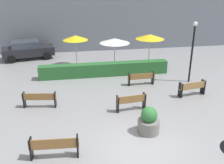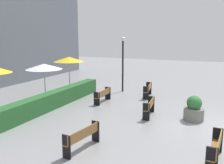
{
  "view_description": "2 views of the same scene",
  "coord_description": "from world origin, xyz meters",
  "px_view_note": "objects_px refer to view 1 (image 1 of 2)",
  "views": [
    {
      "loc": [
        -2.65,
        -8.45,
        6.22
      ],
      "look_at": [
        -0.49,
        3.98,
        1.24
      ],
      "focal_mm": 40.93,
      "sensor_mm": 36.0,
      "label": 1
    },
    {
      "loc": [
        -11.6,
        -0.21,
        4.06
      ],
      "look_at": [
        1.08,
        5.38,
        1.46
      ],
      "focal_mm": 40.05,
      "sensor_mm": 36.0,
      "label": 2
    }
  ],
  "objects_px": {
    "parked_car": "(28,50)",
    "patio_umbrella_white": "(115,41)",
    "lamp_post": "(193,46)",
    "patio_umbrella_yellow_far": "(150,37)",
    "bench_far_left": "(39,99)",
    "bench_near_left": "(54,146)",
    "patio_umbrella_yellow": "(75,38)",
    "bench_mid_center": "(131,101)",
    "planter_pot": "(149,122)",
    "bench_far_right": "(192,87)",
    "bench_back_row": "(141,78)"
  },
  "relations": [
    {
      "from": "bench_far_left",
      "to": "parked_car",
      "type": "height_order",
      "value": "parked_car"
    },
    {
      "from": "bench_far_left",
      "to": "bench_mid_center",
      "type": "height_order",
      "value": "bench_mid_center"
    },
    {
      "from": "patio_umbrella_yellow_far",
      "to": "patio_umbrella_white",
      "type": "bearing_deg",
      "value": 178.73
    },
    {
      "from": "lamp_post",
      "to": "patio_umbrella_yellow",
      "type": "xyz_separation_m",
      "value": [
        -7.21,
        4.57,
        -0.16
      ]
    },
    {
      "from": "bench_near_left",
      "to": "lamp_post",
      "type": "distance_m",
      "value": 10.91
    },
    {
      "from": "parked_car",
      "to": "patio_umbrella_white",
      "type": "bearing_deg",
      "value": -29.58
    },
    {
      "from": "bench_far_left",
      "to": "bench_back_row",
      "type": "distance_m",
      "value": 6.52
    },
    {
      "from": "bench_back_row",
      "to": "bench_near_left",
      "type": "height_order",
      "value": "bench_near_left"
    },
    {
      "from": "bench_far_left",
      "to": "bench_near_left",
      "type": "relative_size",
      "value": 0.96
    },
    {
      "from": "lamp_post",
      "to": "patio_umbrella_white",
      "type": "xyz_separation_m",
      "value": [
        -4.39,
        3.51,
        -0.26
      ]
    },
    {
      "from": "bench_near_left",
      "to": "patio_umbrella_yellow",
      "type": "bearing_deg",
      "value": 83.32
    },
    {
      "from": "bench_far_left",
      "to": "patio_umbrella_yellow_far",
      "type": "height_order",
      "value": "patio_umbrella_yellow_far"
    },
    {
      "from": "bench_far_left",
      "to": "patio_umbrella_yellow",
      "type": "height_order",
      "value": "patio_umbrella_yellow"
    },
    {
      "from": "patio_umbrella_yellow",
      "to": "parked_car",
      "type": "height_order",
      "value": "patio_umbrella_yellow"
    },
    {
      "from": "patio_umbrella_yellow",
      "to": "patio_umbrella_white",
      "type": "distance_m",
      "value": 3.02
    },
    {
      "from": "planter_pot",
      "to": "patio_umbrella_white",
      "type": "bearing_deg",
      "value": 89.2
    },
    {
      "from": "bench_far_left",
      "to": "parked_car",
      "type": "distance_m",
      "value": 9.73
    },
    {
      "from": "patio_umbrella_yellow_far",
      "to": "lamp_post",
      "type": "bearing_deg",
      "value": -63.53
    },
    {
      "from": "bench_mid_center",
      "to": "parked_car",
      "type": "xyz_separation_m",
      "value": [
        -6.45,
        10.72,
        0.3
      ]
    },
    {
      "from": "bench_back_row",
      "to": "patio_umbrella_yellow_far",
      "type": "distance_m",
      "value": 4.24
    },
    {
      "from": "patio_umbrella_white",
      "to": "parked_car",
      "type": "bearing_deg",
      "value": 150.42
    },
    {
      "from": "bench_near_left",
      "to": "lamp_post",
      "type": "relative_size",
      "value": 0.47
    },
    {
      "from": "lamp_post",
      "to": "patio_umbrella_yellow",
      "type": "relative_size",
      "value": 1.62
    },
    {
      "from": "bench_mid_center",
      "to": "bench_far_left",
      "type": "bearing_deg",
      "value": 165.98
    },
    {
      "from": "bench_far_left",
      "to": "bench_mid_center",
      "type": "relative_size",
      "value": 1.12
    },
    {
      "from": "lamp_post",
      "to": "patio_umbrella_yellow_far",
      "type": "relative_size",
      "value": 1.54
    },
    {
      "from": "patio_umbrella_white",
      "to": "bench_back_row",
      "type": "bearing_deg",
      "value": -72.73
    },
    {
      "from": "bench_near_left",
      "to": "patio_umbrella_yellow",
      "type": "height_order",
      "value": "patio_umbrella_yellow"
    },
    {
      "from": "bench_near_left",
      "to": "patio_umbrella_yellow_far",
      "type": "xyz_separation_m",
      "value": [
        6.8,
        10.01,
        1.85
      ]
    },
    {
      "from": "planter_pot",
      "to": "patio_umbrella_yellow_far",
      "type": "bearing_deg",
      "value": 72.58
    },
    {
      "from": "bench_mid_center",
      "to": "patio_umbrella_yellow_far",
      "type": "relative_size",
      "value": 0.62
    },
    {
      "from": "patio_umbrella_yellow",
      "to": "parked_car",
      "type": "bearing_deg",
      "value": 144.87
    },
    {
      "from": "parked_car",
      "to": "planter_pot",
      "type": "bearing_deg",
      "value": -62.42
    },
    {
      "from": "planter_pot",
      "to": "patio_umbrella_yellow",
      "type": "bearing_deg",
      "value": 105.07
    },
    {
      "from": "planter_pot",
      "to": "patio_umbrella_white",
      "type": "relative_size",
      "value": 0.52
    },
    {
      "from": "lamp_post",
      "to": "parked_car",
      "type": "height_order",
      "value": "lamp_post"
    },
    {
      "from": "lamp_post",
      "to": "parked_car",
      "type": "distance_m",
      "value": 13.53
    },
    {
      "from": "bench_back_row",
      "to": "lamp_post",
      "type": "xyz_separation_m",
      "value": [
        3.3,
        0.0,
        1.94
      ]
    },
    {
      "from": "bench_far_left",
      "to": "planter_pot",
      "type": "distance_m",
      "value": 5.93
    },
    {
      "from": "bench_far_left",
      "to": "bench_far_right",
      "type": "bearing_deg",
      "value": 0.11
    },
    {
      "from": "bench_far_left",
      "to": "bench_back_row",
      "type": "height_order",
      "value": "bench_far_left"
    },
    {
      "from": "bench_far_right",
      "to": "patio_umbrella_yellow",
      "type": "distance_m",
      "value": 9.42
    },
    {
      "from": "lamp_post",
      "to": "bench_far_right",
      "type": "bearing_deg",
      "value": -111.44
    },
    {
      "from": "bench_far_right",
      "to": "patio_umbrella_yellow",
      "type": "bearing_deg",
      "value": 133.47
    },
    {
      "from": "planter_pot",
      "to": "bench_back_row",
      "type": "bearing_deg",
      "value": 77.44
    },
    {
      "from": "lamp_post",
      "to": "patio_umbrella_yellow",
      "type": "distance_m",
      "value": 8.54
    },
    {
      "from": "patio_umbrella_white",
      "to": "patio_umbrella_yellow",
      "type": "bearing_deg",
      "value": 159.46
    },
    {
      "from": "bench_back_row",
      "to": "bench_near_left",
      "type": "distance_m",
      "value": 8.38
    },
    {
      "from": "bench_far_left",
      "to": "planter_pot",
      "type": "height_order",
      "value": "planter_pot"
    },
    {
      "from": "bench_far_left",
      "to": "bench_back_row",
      "type": "xyz_separation_m",
      "value": [
        6.14,
        2.17,
        -0.03
      ]
    }
  ]
}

